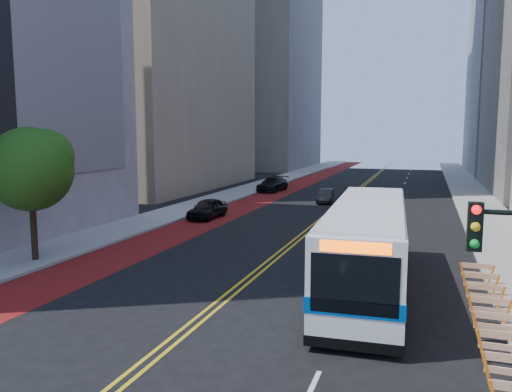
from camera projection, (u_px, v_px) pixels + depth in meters
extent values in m
plane|color=black|center=(179.00, 336.00, 16.15)|extent=(160.00, 160.00, 0.00)
cube|color=gray|center=(213.00, 200.00, 48.16)|extent=(4.00, 140.00, 0.15)
cube|color=gray|center=(484.00, 213.00, 40.45)|extent=(4.00, 140.00, 0.15)
cube|color=maroon|center=(251.00, 203.00, 46.91)|extent=(3.60, 140.00, 0.01)
cube|color=gold|center=(335.00, 207.00, 44.37)|extent=(0.14, 140.00, 0.01)
cube|color=gold|center=(339.00, 207.00, 44.26)|extent=(0.14, 140.00, 0.01)
cube|color=silver|center=(311.00, 391.00, 12.74)|extent=(0.14, 2.20, 0.01)
cube|color=silver|center=(354.00, 295.00, 20.25)|extent=(0.14, 2.20, 0.01)
cube|color=silver|center=(374.00, 251.00, 27.75)|extent=(0.14, 2.20, 0.01)
cube|color=silver|center=(385.00, 226.00, 35.26)|extent=(0.14, 2.20, 0.01)
cube|color=silver|center=(393.00, 210.00, 42.77)|extent=(0.14, 2.20, 0.01)
cube|color=silver|center=(398.00, 198.00, 50.28)|extent=(0.14, 2.20, 0.01)
cube|color=silver|center=(402.00, 190.00, 57.79)|extent=(0.14, 2.20, 0.01)
cube|color=silver|center=(405.00, 183.00, 65.30)|extent=(0.14, 2.20, 0.01)
cube|color=silver|center=(407.00, 178.00, 72.81)|extent=(0.14, 2.20, 0.01)
cube|color=silver|center=(409.00, 174.00, 80.32)|extent=(0.14, 2.20, 0.01)
cube|color=silver|center=(411.00, 170.00, 87.83)|extent=(0.14, 2.20, 0.01)
cube|color=silver|center=(412.00, 167.00, 95.34)|extent=(0.14, 2.20, 0.01)
cube|color=orange|center=(487.00, 371.00, 12.76)|extent=(0.32, 0.06, 0.99)
cube|color=orange|center=(512.00, 359.00, 12.54)|extent=(1.25, 0.05, 0.22)
cube|color=orange|center=(511.00, 372.00, 12.58)|extent=(1.25, 0.05, 0.18)
cube|color=orange|center=(481.00, 346.00, 14.22)|extent=(0.32, 0.06, 0.99)
cube|color=orange|center=(503.00, 335.00, 13.99)|extent=(1.25, 0.05, 0.22)
cube|color=orange|center=(502.00, 347.00, 14.04)|extent=(1.25, 0.05, 0.18)
cube|color=orange|center=(476.00, 326.00, 15.67)|extent=(0.32, 0.06, 0.99)
cube|color=orange|center=(496.00, 316.00, 15.45)|extent=(1.25, 0.05, 0.22)
cube|color=orange|center=(495.00, 327.00, 15.49)|extent=(1.25, 0.05, 0.18)
cube|color=orange|center=(472.00, 310.00, 17.13)|extent=(0.32, 0.06, 0.99)
cube|color=orange|center=(507.00, 314.00, 16.78)|extent=(0.32, 0.06, 0.99)
cube|color=orange|center=(490.00, 300.00, 16.90)|extent=(1.25, 0.05, 0.22)
cube|color=orange|center=(489.00, 310.00, 16.95)|extent=(1.25, 0.05, 0.18)
cube|color=orange|center=(468.00, 296.00, 18.58)|extent=(0.32, 0.06, 0.99)
cube|color=orange|center=(501.00, 299.00, 18.23)|extent=(0.32, 0.06, 0.99)
cube|color=orange|center=(485.00, 287.00, 18.36)|extent=(1.25, 0.05, 0.22)
cube|color=orange|center=(484.00, 296.00, 18.40)|extent=(1.25, 0.05, 0.18)
cube|color=orange|center=(465.00, 284.00, 20.04)|extent=(0.32, 0.06, 0.99)
cube|color=orange|center=(495.00, 287.00, 19.69)|extent=(0.32, 0.06, 0.99)
cube|color=orange|center=(481.00, 276.00, 19.81)|extent=(1.25, 0.05, 0.22)
cube|color=orange|center=(480.00, 284.00, 19.86)|extent=(1.25, 0.05, 0.18)
cube|color=orange|center=(463.00, 274.00, 21.49)|extent=(0.32, 0.06, 0.99)
cube|color=orange|center=(491.00, 276.00, 21.14)|extent=(0.32, 0.06, 0.99)
cube|color=orange|center=(477.00, 266.00, 21.27)|extent=(1.25, 0.05, 0.22)
cube|color=orange|center=(477.00, 274.00, 21.31)|extent=(1.25, 0.05, 0.18)
cylinder|color=black|center=(34.00, 228.00, 25.19)|extent=(0.32, 0.32, 3.20)
sphere|color=#18450E|center=(30.00, 169.00, 24.82)|extent=(4.20, 4.20, 4.20)
sphere|color=#18450E|center=(45.00, 157.00, 24.92)|extent=(2.80, 2.80, 2.80)
sphere|color=#18450E|center=(17.00, 161.00, 24.65)|extent=(2.40, 2.40, 2.40)
cube|color=black|center=(475.00, 227.00, 9.61)|extent=(0.28, 0.22, 0.95)
sphere|color=red|center=(476.00, 210.00, 9.43)|extent=(0.18, 0.18, 0.18)
sphere|color=yellow|center=(476.00, 227.00, 9.47)|extent=(0.18, 0.18, 0.18)
sphere|color=#0CA526|center=(475.00, 244.00, 9.51)|extent=(0.18, 0.18, 0.18)
cube|color=silver|center=(367.00, 244.00, 20.65)|extent=(3.60, 13.40, 3.15)
cube|color=#02429B|center=(367.00, 255.00, 20.71)|extent=(3.64, 13.45, 0.50)
cube|color=black|center=(369.00, 228.00, 21.43)|extent=(3.43, 9.43, 1.05)
cube|color=black|center=(354.00, 285.00, 14.32)|extent=(2.53, 0.25, 1.77)
cube|color=black|center=(375.00, 210.00, 26.89)|extent=(2.30, 0.24, 1.11)
cube|color=#FF5905|center=(355.00, 247.00, 14.17)|extent=(2.01, 0.20, 0.33)
cube|color=silver|center=(368.00, 205.00, 20.45)|extent=(3.42, 12.73, 0.13)
cube|color=black|center=(366.00, 281.00, 20.85)|extent=(3.63, 13.44, 0.33)
cylinder|color=black|center=(320.00, 308.00, 17.13)|extent=(0.39, 1.12, 1.11)
cylinder|color=black|center=(399.00, 316.00, 16.42)|extent=(0.39, 1.12, 1.11)
cylinder|color=black|center=(344.00, 254.00, 24.72)|extent=(0.39, 1.12, 1.11)
cylinder|color=black|center=(399.00, 258.00, 24.02)|extent=(0.39, 1.12, 1.11)
cylinder|color=black|center=(347.00, 247.00, 26.24)|extent=(0.39, 1.12, 1.11)
cylinder|color=black|center=(399.00, 251.00, 25.54)|extent=(0.39, 1.12, 1.11)
imported|color=black|center=(207.00, 208.00, 38.40)|extent=(1.92, 4.50, 1.52)
imported|color=black|center=(325.00, 196.00, 46.87)|extent=(1.80, 4.05, 1.29)
imported|color=black|center=(273.00, 184.00, 56.31)|extent=(2.68, 5.66, 1.59)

